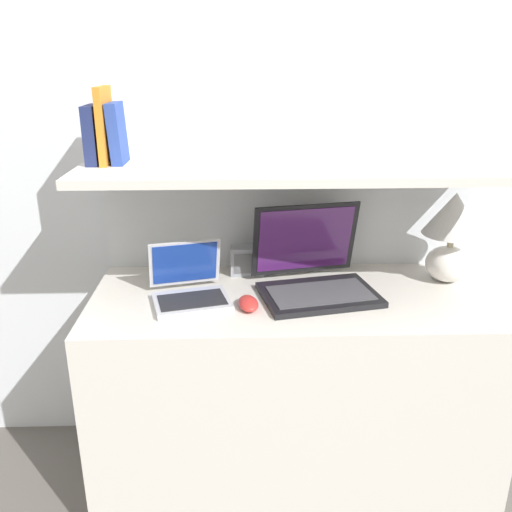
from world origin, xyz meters
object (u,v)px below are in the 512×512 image
at_px(laptop_large, 314,275).
at_px(laptop_small, 189,289).
at_px(router_box, 247,260).
at_px(book_navy, 94,135).
at_px(book_orange, 105,126).
at_px(computer_mouse, 248,303).
at_px(book_blue, 117,133).
at_px(table_lamp, 452,230).

height_order(laptop_large, laptop_small, laptop_large).
distance_m(router_box, book_navy, 0.69).
xyz_separation_m(laptop_large, book_navy, (-0.71, 0.03, 0.47)).
bearing_deg(laptop_large, book_navy, 177.39).
bearing_deg(book_orange, computer_mouse, -20.28).
xyz_separation_m(laptop_large, book_blue, (-0.64, 0.03, 0.48)).
bearing_deg(computer_mouse, laptop_small, 160.48).
bearing_deg(book_blue, computer_mouse, -21.90).
bearing_deg(book_orange, router_box, 16.61).
xyz_separation_m(laptop_small, computer_mouse, (0.19, -0.07, -0.02)).
height_order(book_navy, book_blue, book_blue).
bearing_deg(table_lamp, router_box, 173.16).
distance_m(table_lamp, book_orange, 1.22).
xyz_separation_m(router_box, book_navy, (-0.48, -0.13, 0.48)).
xyz_separation_m(table_lamp, router_box, (-0.72, 0.09, -0.14)).
bearing_deg(router_box, book_blue, -162.03).
height_order(computer_mouse, book_navy, book_navy).
bearing_deg(table_lamp, book_blue, -177.64).
relative_size(laptop_large, router_box, 3.55).
height_order(computer_mouse, book_blue, book_blue).
distance_m(computer_mouse, router_box, 0.30).
height_order(router_box, book_blue, book_blue).
relative_size(table_lamp, book_orange, 1.37).
height_order(table_lamp, laptop_large, table_lamp).
relative_size(router_box, book_navy, 0.68).
bearing_deg(router_box, laptop_large, -36.14).
distance_m(computer_mouse, book_orange, 0.72).
distance_m(laptop_small, book_orange, 0.58).
distance_m(laptop_small, router_box, 0.30).
bearing_deg(table_lamp, computer_mouse, -163.76).
height_order(laptop_large, router_box, laptop_large).
distance_m(table_lamp, computer_mouse, 0.77).
bearing_deg(router_box, book_navy, -164.64).
distance_m(table_lamp, laptop_large, 0.52).
height_order(laptop_large, book_navy, book_navy).
xyz_separation_m(table_lamp, book_orange, (-1.16, -0.05, 0.37)).
distance_m(table_lamp, router_box, 0.74).
bearing_deg(router_box, book_orange, -163.39).
relative_size(laptop_large, laptop_small, 1.50).
height_order(laptop_large, book_orange, book_orange).
height_order(laptop_small, computer_mouse, laptop_small).
relative_size(book_orange, book_blue, 1.25).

